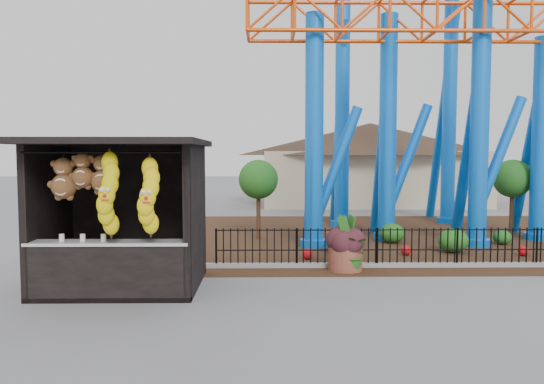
{
  "coord_description": "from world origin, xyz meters",
  "views": [
    {
      "loc": [
        -0.01,
        -9.98,
        2.8
      ],
      "look_at": [
        0.16,
        1.5,
        2.0
      ],
      "focal_mm": 35.0,
      "sensor_mm": 36.0,
      "label": 1
    }
  ],
  "objects_px": {
    "prize_booth": "(119,217)",
    "potted_plant": "(353,254)",
    "terracotta_planter": "(345,258)",
    "roller_coaster": "(415,48)"
  },
  "relations": [
    {
      "from": "prize_booth",
      "to": "terracotta_planter",
      "type": "distance_m",
      "value": 5.4
    },
    {
      "from": "prize_booth",
      "to": "potted_plant",
      "type": "distance_m",
      "value": 5.47
    },
    {
      "from": "roller_coaster",
      "to": "terracotta_planter",
      "type": "bearing_deg",
      "value": -119.62
    },
    {
      "from": "prize_booth",
      "to": "potted_plant",
      "type": "height_order",
      "value": "prize_booth"
    },
    {
      "from": "roller_coaster",
      "to": "terracotta_planter",
      "type": "distance_m",
      "value": 8.86
    },
    {
      "from": "terracotta_planter",
      "to": "prize_booth",
      "type": "bearing_deg",
      "value": -160.27
    },
    {
      "from": "prize_booth",
      "to": "potted_plant",
      "type": "relative_size",
      "value": 3.98
    },
    {
      "from": "prize_booth",
      "to": "potted_plant",
      "type": "xyz_separation_m",
      "value": [
        5.11,
        1.61,
        -1.1
      ]
    },
    {
      "from": "terracotta_planter",
      "to": "potted_plant",
      "type": "xyz_separation_m",
      "value": [
        0.16,
        -0.16,
        0.13
      ]
    },
    {
      "from": "roller_coaster",
      "to": "terracotta_planter",
      "type": "height_order",
      "value": "roller_coaster"
    }
  ]
}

